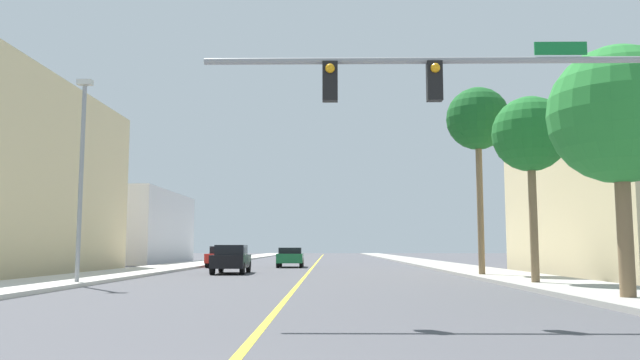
# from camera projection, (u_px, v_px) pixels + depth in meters

# --- Properties ---
(ground) EXTENTS (192.00, 192.00, 0.00)m
(ground) POSITION_uv_depth(u_px,v_px,m) (314.00, 266.00, 45.98)
(ground) COLOR #47474C
(sidewalk_left) EXTENTS (3.78, 168.00, 0.15)m
(sidewalk_left) POSITION_uv_depth(u_px,v_px,m) (187.00, 265.00, 46.13)
(sidewalk_left) COLOR beige
(sidewalk_left) RESTS_ON ground
(sidewalk_right) EXTENTS (3.78, 168.00, 0.15)m
(sidewalk_right) POSITION_uv_depth(u_px,v_px,m) (441.00, 265.00, 45.84)
(sidewalk_right) COLOR #9E9B93
(sidewalk_right) RESTS_ON ground
(lane_marking_center) EXTENTS (0.16, 144.00, 0.01)m
(lane_marking_center) POSITION_uv_depth(u_px,v_px,m) (314.00, 266.00, 45.98)
(lane_marking_center) COLOR yellow
(lane_marking_center) RESTS_ON ground
(building_left_far) EXTENTS (14.93, 15.94, 6.23)m
(building_left_far) POSITION_uv_depth(u_px,v_px,m) (90.00, 228.00, 54.92)
(building_left_far) COLOR silver
(building_left_far) RESTS_ON ground
(traffic_signal_mast) EXTENTS (9.51, 0.36, 5.58)m
(traffic_signal_mast) POSITION_uv_depth(u_px,v_px,m) (508.00, 109.00, 12.95)
(traffic_signal_mast) COLOR gray
(traffic_signal_mast) RESTS_ON sidewalk_right
(street_lamp) EXTENTS (0.56, 0.28, 7.55)m
(street_lamp) POSITION_uv_depth(u_px,v_px,m) (81.00, 168.00, 23.10)
(street_lamp) COLOR gray
(street_lamp) RESTS_ON sidewalk_left
(palm_near) EXTENTS (3.62, 3.62, 6.52)m
(palm_near) POSITION_uv_depth(u_px,v_px,m) (619.00, 116.00, 16.19)
(palm_near) COLOR brown
(palm_near) RESTS_ON sidewalk_right
(palm_mid) EXTENTS (2.78, 2.78, 6.80)m
(palm_mid) POSITION_uv_depth(u_px,v_px,m) (530.00, 136.00, 22.89)
(palm_mid) COLOR brown
(palm_mid) RESTS_ON sidewalk_right
(palm_far) EXTENTS (2.99, 2.99, 8.88)m
(palm_far) POSITION_uv_depth(u_px,v_px,m) (478.00, 120.00, 29.73)
(palm_far) COLOR brown
(palm_far) RESTS_ON sidewalk_right
(car_red) EXTENTS (2.04, 4.00, 1.46)m
(car_red) POSITION_uv_depth(u_px,v_px,m) (224.00, 256.00, 43.61)
(car_red) COLOR red
(car_red) RESTS_ON ground
(car_black) EXTENTS (1.84, 4.15, 1.52)m
(car_black) POSITION_uv_depth(u_px,v_px,m) (231.00, 259.00, 33.19)
(car_black) COLOR black
(car_black) RESTS_ON ground
(car_green) EXTENTS (1.85, 3.94, 1.37)m
(car_green) POSITION_uv_depth(u_px,v_px,m) (290.00, 257.00, 43.53)
(car_green) COLOR #196638
(car_green) RESTS_ON ground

